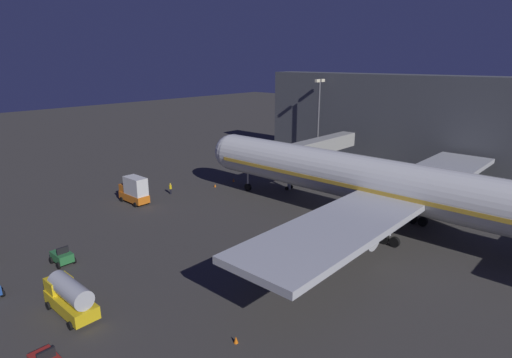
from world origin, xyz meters
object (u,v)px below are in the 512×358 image
at_px(airliner_at_gate, 392,186).
at_px(ground_crew_near_nose_gear, 170,188).
at_px(traffic_cone_nose_starboard, 215,185).
at_px(traffic_cone_wingtip_svc_side, 236,340).
at_px(apron_floodlight_mast, 318,114).
at_px(baggage_tug_lead, 62,257).
at_px(fuel_tanker, 69,295).
at_px(jet_bridge, 312,148).
at_px(catering_truck, 134,190).
at_px(traffic_cone_nose_port, 234,180).

relative_size(airliner_at_gate, ground_crew_near_nose_gear, 33.88).
xyz_separation_m(traffic_cone_nose_starboard, traffic_cone_wingtip_svc_side, (26.00, 30.73, 0.00)).
distance_m(apron_floodlight_mast, ground_crew_near_nose_gear, 36.35).
xyz_separation_m(apron_floodlight_mast, ground_crew_near_nose_gear, (35.03, -4.05, -8.83)).
distance_m(apron_floodlight_mast, traffic_cone_wingtip_svc_side, 61.80).
bearing_deg(baggage_tug_lead, fuel_tanker, 70.09).
bearing_deg(ground_crew_near_nose_gear, baggage_tug_lead, 26.03).
height_order(airliner_at_gate, jet_bridge, airliner_at_gate).
xyz_separation_m(airliner_at_gate, jet_bridge, (-11.47, -19.58, 0.13)).
distance_m(catering_truck, traffic_cone_nose_port, 18.15).
height_order(airliner_at_gate, ground_crew_near_nose_gear, airliner_at_gate).
height_order(traffic_cone_nose_port, traffic_cone_wingtip_svc_side, same).
distance_m(catering_truck, traffic_cone_wingtip_svc_side, 35.96).
relative_size(jet_bridge, fuel_tanker, 3.60).
bearing_deg(ground_crew_near_nose_gear, apron_floodlight_mast, 173.41).
bearing_deg(apron_floodlight_mast, fuel_tanker, 14.87).
bearing_deg(jet_bridge, traffic_cone_nose_starboard, -36.26).
xyz_separation_m(airliner_at_gate, traffic_cone_wingtip_svc_side, (28.20, 1.12, -5.53)).
height_order(ground_crew_near_nose_gear, traffic_cone_wingtip_svc_side, ground_crew_near_nose_gear).
bearing_deg(catering_truck, fuel_tanker, 47.10).
distance_m(airliner_at_gate, traffic_cone_nose_port, 30.20).
distance_m(baggage_tug_lead, traffic_cone_nose_starboard, 30.30).
bearing_deg(airliner_at_gate, baggage_tug_lead, -34.24).
bearing_deg(traffic_cone_wingtip_svc_side, airliner_at_gate, -177.73).
relative_size(ground_crew_near_nose_gear, traffic_cone_wingtip_svc_side, 3.29).
distance_m(jet_bridge, traffic_cone_nose_starboard, 17.87).
height_order(catering_truck, traffic_cone_wingtip_svc_side, catering_truck).
bearing_deg(ground_crew_near_nose_gear, airliner_at_gate, 106.58).
relative_size(baggage_tug_lead, catering_truck, 0.47).
relative_size(apron_floodlight_mast, baggage_tug_lead, 6.82).
relative_size(catering_truck, ground_crew_near_nose_gear, 2.92).
height_order(fuel_tanker, traffic_cone_wingtip_svc_side, fuel_tanker).
bearing_deg(jet_bridge, ground_crew_near_nose_gear, -30.59).
height_order(airliner_at_gate, traffic_cone_nose_starboard, airliner_at_gate).
relative_size(apron_floodlight_mast, traffic_cone_wingtip_svc_side, 30.56).
bearing_deg(baggage_tug_lead, apron_floodlight_mast, -173.37).
xyz_separation_m(baggage_tug_lead, traffic_cone_nose_port, (-33.55, -8.27, -0.51)).
height_order(baggage_tug_lead, ground_crew_near_nose_gear, baggage_tug_lead).
xyz_separation_m(airliner_at_gate, catering_truck, (15.63, -32.52, -3.80)).
bearing_deg(airliner_at_gate, catering_truck, -64.33).
relative_size(apron_floodlight_mast, fuel_tanker, 2.84).
bearing_deg(fuel_tanker, apron_floodlight_mast, -165.13).
bearing_deg(apron_floodlight_mast, catering_truck, -6.35).
xyz_separation_m(baggage_tug_lead, fuel_tanker, (3.40, 9.38, 0.87)).
xyz_separation_m(airliner_at_gate, traffic_cone_nose_port, (-2.20, -29.61, -5.53)).
relative_size(baggage_tug_lead, traffic_cone_wingtip_svc_side, 4.48).
height_order(apron_floodlight_mast, traffic_cone_nose_port, apron_floodlight_mast).
xyz_separation_m(fuel_tanker, catering_truck, (-19.12, -20.57, 0.36)).
relative_size(fuel_tanker, catering_truck, 1.12).
xyz_separation_m(airliner_at_gate, fuel_tanker, (34.75, -11.95, -4.16)).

